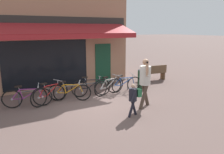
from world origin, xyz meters
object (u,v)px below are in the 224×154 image
Objects in this scene: bicycle_silver at (109,86)px; pedestrian_adult at (145,78)px; park_bench at (153,72)px; bicycle_red at (50,94)px; bicycle_purple at (27,97)px; pedestrian_child at (134,96)px; litter_bin at (143,78)px; bicycle_blue at (124,84)px; bicycle_black at (91,87)px; bicycle_orange at (70,92)px.

bicycle_silver is 2.21m from pedestrian_adult.
park_bench reaches higher than bicycle_silver.
park_bench is (6.00, 1.14, 0.07)m from bicycle_red.
pedestrian_child is at bearing -26.24° from bicycle_purple.
litter_bin is at bearing -139.20° from park_bench.
litter_bin reaches higher than bicycle_blue.
bicycle_blue is 2.86m from pedestrian_child.
bicycle_purple reaches higher than bicycle_silver.
bicycle_red is 3.38m from bicycle_blue.
bicycle_black reaches higher than park_bench.
bicycle_orange is at bearing -28.11° from bicycle_red.
bicycle_purple is 5.36m from litter_bin.
bicycle_silver is 1.01× the size of park_bench.
park_bench is at bearing 26.07° from bicycle_black.
pedestrian_adult reaches higher than bicycle_purple.
bicycle_black is 1.52× the size of pedestrian_child.
bicycle_red reaches higher than bicycle_silver.
bicycle_orange is 1.39× the size of pedestrian_child.
litter_bin is (1.53, 2.17, -0.60)m from pedestrian_adult.
litter_bin is (2.36, 2.67, -0.18)m from pedestrian_child.
park_bench is at bearing -14.20° from bicycle_red.
bicycle_red is at bearing -178.87° from litter_bin.
litter_bin reaches higher than bicycle_orange.
bicycle_silver is (2.60, -0.03, -0.02)m from bicycle_red.
bicycle_black reaches higher than bicycle_silver.
bicycle_blue is (0.78, 0.01, -0.01)m from bicycle_silver.
park_bench is (2.62, 1.16, 0.09)m from bicycle_blue.
bicycle_orange is 0.94× the size of bicycle_silver.
litter_bin is (5.36, 0.12, 0.12)m from bicycle_purple.
bicycle_blue is at bearing 14.31° from bicycle_purple.
litter_bin is at bearing 29.65° from bicycle_orange.
bicycle_orange is (1.61, -0.01, -0.02)m from bicycle_purple.
bicycle_red reaches higher than bicycle_purple.
bicycle_blue is at bearing -12.66° from bicycle_silver.
pedestrian_adult is 1.63× the size of pedestrian_child.
bicycle_red is 0.95× the size of bicycle_black.
bicycle_orange is 0.96× the size of park_bench.
pedestrian_adult reaches higher than bicycle_red.
bicycle_red is 3.71m from pedestrian_adult.
pedestrian_adult is at bearing -49.15° from bicycle_black.
bicycle_blue reaches higher than bicycle_orange.
pedestrian_adult is at bearing -92.75° from bicycle_silver.
bicycle_orange is at bearing -161.55° from park_bench.
bicycle_orange is at bearing -155.23° from bicycle_black.
bicycle_purple is 2.65m from bicycle_black.
pedestrian_child is 5.36m from park_bench.
bicycle_purple is 1.13× the size of bicycle_orange.
bicycle_red reaches higher than bicycle_orange.
pedestrian_adult is at bearing -93.72° from bicycle_blue.
bicycle_orange is at bearing -51.81° from pedestrian_child.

